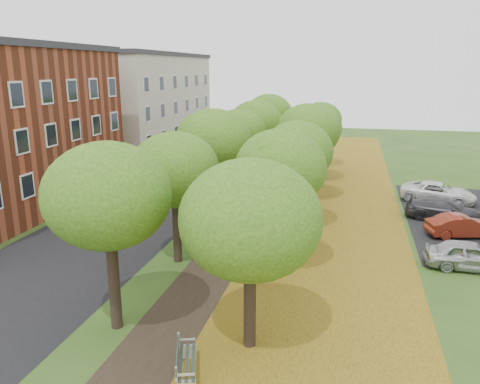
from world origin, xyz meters
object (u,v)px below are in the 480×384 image
Objects in this scene: car_silver at (470,255)px; car_grey at (444,209)px; bench at (185,362)px; car_white at (438,192)px; car_red at (462,226)px.

car_grey is at bearing -0.12° from car_silver.
bench is 24.07m from car_white.
bench is 0.41× the size of car_white.
bench is 18.07m from car_red.
car_white is (-0.13, 7.00, 0.06)m from car_red.
car_silver reaches higher than bench.
car_grey is (0.10, 7.42, -0.02)m from car_silver.
car_silver is (9.91, 10.25, 0.19)m from bench.
car_white reaches higher than car_silver.
bench is 14.26m from car_silver.
car_white is at bearing -43.99° from bench.
car_grey is 0.92× the size of car_white.
car_grey is (-0.44, 2.93, 0.03)m from car_red.
car_white is at bearing -14.45° from car_red.
bench is 0.51× the size of car_silver.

